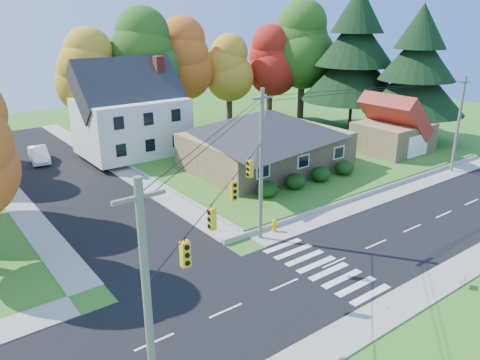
{
  "coord_description": "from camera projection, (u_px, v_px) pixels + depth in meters",
  "views": [
    {
      "loc": [
        -19.48,
        -16.44,
        14.17
      ],
      "look_at": [
        -1.08,
        8.0,
        3.28
      ],
      "focal_mm": 35.0,
      "sensor_mm": 36.0,
      "label": 1
    }
  ],
  "objects": [
    {
      "name": "tree_lot_1",
      "position": [
        142.0,
        57.0,
        52.04
      ],
      "size": [
        7.84,
        7.84,
        14.6
      ],
      "color": "#3F2A19",
      "rests_on": "lawn"
    },
    {
      "name": "yard_sign",
      "position": [
        464.0,
        279.0,
        25.58
      ],
      "size": [
        0.53,
        0.25,
        0.7
      ],
      "color": "black",
      "rests_on": "ground"
    },
    {
      "name": "colonial_house",
      "position": [
        131.0,
        113.0,
        47.72
      ],
      "size": [
        10.4,
        8.4,
        9.6
      ],
      "color": "silver",
      "rests_on": "lawn"
    },
    {
      "name": "sidewalk_north",
      "position": [
        279.0,
        233.0,
        31.91
      ],
      "size": [
        90.0,
        2.0,
        0.08
      ],
      "primitive_type": "cube",
      "color": "#9C9A90",
      "rests_on": "ground"
    },
    {
      "name": "hedge_row",
      "position": [
        308.0,
        178.0,
        39.41
      ],
      "size": [
        10.7,
        1.7,
        1.27
      ],
      "color": "#163A10",
      "rests_on": "lawn"
    },
    {
      "name": "conifer_east_a",
      "position": [
        355.0,
        55.0,
        56.87
      ],
      "size": [
        12.8,
        12.8,
        16.96
      ],
      "color": "#3F2A19",
      "rests_on": "lawn"
    },
    {
      "name": "white_car",
      "position": [
        39.0,
        154.0,
        47.12
      ],
      "size": [
        2.23,
        4.86,
        1.55
      ],
      "primitive_type": "imported",
      "rotation": [
        0.0,
        0.0,
        -0.13
      ],
      "color": "white",
      "rests_on": "road_cross"
    },
    {
      "name": "road_cross",
      "position": [
        63.0,
        176.0,
        43.19
      ],
      "size": [
        8.0,
        44.0,
        0.02
      ],
      "primitive_type": "cube",
      "color": "black",
      "rests_on": "ground"
    },
    {
      "name": "tree_lot_3",
      "position": [
        229.0,
        68.0,
        59.5
      ],
      "size": [
        6.16,
        6.16,
        11.47
      ],
      "color": "#3F2A19",
      "rests_on": "lawn"
    },
    {
      "name": "lawn",
      "position": [
        271.0,
        148.0,
        51.25
      ],
      "size": [
        30.0,
        30.0,
        0.5
      ],
      "primitive_type": "cube",
      "color": "#3D7923",
      "rests_on": "ground"
    },
    {
      "name": "ground",
      "position": [
        334.0,
        263.0,
        28.16
      ],
      "size": [
        120.0,
        120.0,
        0.0
      ],
      "primitive_type": "plane",
      "color": "#3D7923"
    },
    {
      "name": "ranch_house",
      "position": [
        266.0,
        138.0,
        43.64
      ],
      "size": [
        14.6,
        10.6,
        5.4
      ],
      "color": "tan",
      "rests_on": "lawn"
    },
    {
      "name": "conifer_east_b",
      "position": [
        417.0,
        70.0,
        51.79
      ],
      "size": [
        11.2,
        11.2,
        14.84
      ],
      "color": "#3F2A19",
      "rests_on": "lawn"
    },
    {
      "name": "sidewalk_south",
      "position": [
        406.0,
        301.0,
        24.38
      ],
      "size": [
        90.0,
        2.0,
        0.08
      ],
      "primitive_type": "cube",
      "color": "#9C9A90",
      "rests_on": "ground"
    },
    {
      "name": "traffic_infrastructure",
      "position": [
        321.0,
        177.0,
        27.37
      ],
      "size": [
        38.1,
        10.66,
        10.0
      ],
      "color": "#666059",
      "rests_on": "ground"
    },
    {
      "name": "tree_lot_5",
      "position": [
        303.0,
        45.0,
        62.03
      ],
      "size": [
        8.4,
        8.4,
        15.64
      ],
      "color": "#3F2A19",
      "rests_on": "lawn"
    },
    {
      "name": "fire_hydrant",
      "position": [
        274.0,
        226.0,
        32.02
      ],
      "size": [
        0.53,
        0.41,
        0.92
      ],
      "color": "#DEB503",
      "rests_on": "ground"
    },
    {
      "name": "garage",
      "position": [
        394.0,
        129.0,
        48.7
      ],
      "size": [
        7.3,
        6.3,
        4.6
      ],
      "color": "tan",
      "rests_on": "lawn"
    },
    {
      "name": "tree_lot_0",
      "position": [
        87.0,
        72.0,
        49.83
      ],
      "size": [
        6.72,
        6.72,
        12.51
      ],
      "color": "#3F2A19",
      "rests_on": "lawn"
    },
    {
      "name": "tree_lot_2",
      "position": [
        184.0,
        60.0,
        56.41
      ],
      "size": [
        7.28,
        7.28,
        13.56
      ],
      "color": "#3F2A19",
      "rests_on": "lawn"
    },
    {
      "name": "road_main",
      "position": [
        334.0,
        263.0,
        28.16
      ],
      "size": [
        90.0,
        8.0,
        0.02
      ],
      "primitive_type": "cube",
      "color": "black",
      "rests_on": "ground"
    },
    {
      "name": "tree_lot_4",
      "position": [
        270.0,
        61.0,
        61.93
      ],
      "size": [
        6.72,
        6.72,
        12.51
      ],
      "color": "#3F2A19",
      "rests_on": "lawn"
    }
  ]
}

